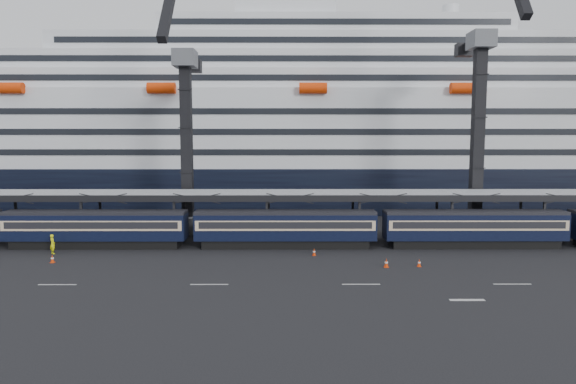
% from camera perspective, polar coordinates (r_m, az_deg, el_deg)
% --- Properties ---
extents(ground, '(260.00, 260.00, 0.00)m').
position_cam_1_polar(ground, '(45.71, 9.89, -8.68)').
color(ground, black).
rests_on(ground, ground).
extents(lane_markings, '(111.00, 4.27, 0.02)m').
position_cam_1_polar(lane_markings, '(43.09, 22.05, -9.92)').
color(lane_markings, beige).
rests_on(lane_markings, ground).
extents(train, '(133.05, 3.00, 4.05)m').
position_cam_1_polar(train, '(54.43, 3.24, -3.88)').
color(train, black).
rests_on(train, ground).
extents(canopy, '(130.00, 6.25, 5.53)m').
position_cam_1_polar(canopy, '(58.41, 7.58, -0.23)').
color(canopy, gray).
rests_on(canopy, ground).
extents(cruise_ship, '(214.09, 28.84, 34.00)m').
position_cam_1_polar(cruise_ship, '(89.79, 4.18, 6.46)').
color(cruise_ship, black).
rests_on(cruise_ship, ground).
extents(crane_dark_near, '(4.50, 17.75, 35.08)m').
position_cam_1_polar(crane_dark_near, '(63.29, -11.28, 6.23)').
color(crane_dark_near, '#52545A').
rests_on(crane_dark_near, ground).
extents(crane_dark_mid, '(4.50, 18.24, 39.64)m').
position_cam_1_polar(crane_dark_mid, '(65.31, 20.50, 7.21)').
color(crane_dark_mid, '#52545A').
rests_on(crane_dark_mid, ground).
extents(worker, '(0.85, 0.84, 1.97)m').
position_cam_1_polar(worker, '(56.63, -24.69, -5.28)').
color(worker, '#F8FC0D').
rests_on(worker, ground).
extents(traffic_cone_b, '(0.39, 0.39, 0.78)m').
position_cam_1_polar(traffic_cone_b, '(52.78, -24.72, -6.74)').
color(traffic_cone_b, red).
rests_on(traffic_cone_b, ground).
extents(traffic_cone_c, '(0.35, 0.35, 0.71)m').
position_cam_1_polar(traffic_cone_c, '(50.99, 2.92, -6.67)').
color(traffic_cone_c, red).
rests_on(traffic_cone_c, ground).
extents(traffic_cone_d, '(0.42, 0.42, 0.83)m').
position_cam_1_polar(traffic_cone_d, '(47.16, 10.87, -7.73)').
color(traffic_cone_d, red).
rests_on(traffic_cone_d, ground).
extents(traffic_cone_e, '(0.35, 0.35, 0.71)m').
position_cam_1_polar(traffic_cone_e, '(48.08, 14.37, -7.62)').
color(traffic_cone_e, red).
rests_on(traffic_cone_e, ground).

